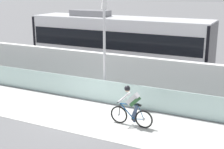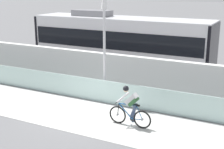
# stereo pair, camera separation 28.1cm
# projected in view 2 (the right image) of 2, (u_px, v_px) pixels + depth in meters

# --- Properties ---
(ground_plane) EXTENTS (200.00, 200.00, 0.00)m
(ground_plane) POSITION_uv_depth(u_px,v_px,m) (80.00, 115.00, 13.80)
(ground_plane) COLOR slate
(bike_path_deck) EXTENTS (32.00, 3.20, 0.01)m
(bike_path_deck) POSITION_uv_depth(u_px,v_px,m) (80.00, 115.00, 13.80)
(bike_path_deck) COLOR beige
(bike_path_deck) RESTS_ON ground
(glass_parapet) EXTENTS (32.00, 0.05, 1.07)m
(glass_parapet) POSITION_uv_depth(u_px,v_px,m) (102.00, 91.00, 15.24)
(glass_parapet) COLOR silver
(glass_parapet) RESTS_ON ground
(concrete_barrier_wall) EXTENTS (32.00, 0.36, 1.93)m
(concrete_barrier_wall) POSITION_uv_depth(u_px,v_px,m) (119.00, 73.00, 16.67)
(concrete_barrier_wall) COLOR silver
(concrete_barrier_wall) RESTS_ON ground
(tram_rail_near) EXTENTS (32.00, 0.08, 0.01)m
(tram_rail_near) POSITION_uv_depth(u_px,v_px,m) (137.00, 79.00, 19.05)
(tram_rail_near) COLOR #595654
(tram_rail_near) RESTS_ON ground
(tram_rail_far) EXTENTS (32.00, 0.08, 0.01)m
(tram_rail_far) POSITION_uv_depth(u_px,v_px,m) (146.00, 73.00, 20.27)
(tram_rail_far) COLOR #595654
(tram_rail_far) RESTS_ON ground
(tram) EXTENTS (11.06, 2.54, 3.81)m
(tram) POSITION_uv_depth(u_px,v_px,m) (120.00, 43.00, 19.81)
(tram) COLOR silver
(tram) RESTS_ON ground
(cyclist_on_bike) EXTENTS (1.77, 0.58, 1.61)m
(cyclist_on_bike) POSITION_uv_depth(u_px,v_px,m) (130.00, 107.00, 12.57)
(cyclist_on_bike) COLOR black
(cyclist_on_bike) RESTS_ON ground
(lamp_post_antenna) EXTENTS (0.28, 0.28, 5.20)m
(lamp_post_antenna) POSITION_uv_depth(u_px,v_px,m) (104.00, 31.00, 14.76)
(lamp_post_antenna) COLOR gray
(lamp_post_antenna) RESTS_ON ground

